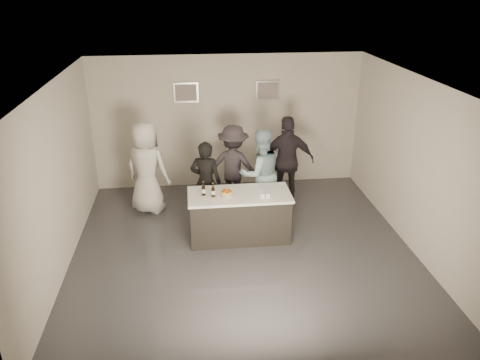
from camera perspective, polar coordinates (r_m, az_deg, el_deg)
The scene contains 19 objects.
floor at distance 8.48m, azimuth 0.39°, elevation -8.49°, with size 6.00×6.00×0.00m, color #3D3D42.
ceiling at distance 7.35m, azimuth 0.45°, elevation 11.77°, with size 6.00×6.00×0.00m, color white.
wall_back at distance 10.61m, azimuth -1.53°, elevation 7.08°, with size 6.00×0.04×3.00m, color beige.
wall_front at distance 5.18m, azimuth 4.46°, elevation -11.81°, with size 6.00×0.04×3.00m, color beige.
wall_left at distance 8.03m, azimuth -21.35°, elevation -0.08°, with size 0.04×6.00×3.00m, color beige.
wall_right at distance 8.66m, azimuth 20.54°, elevation 1.71°, with size 0.04×6.00×3.00m, color beige.
picture_left at distance 10.37m, azimuth -6.60°, elevation 10.55°, with size 0.54×0.04×0.44m, color #B2B2B7.
picture_right at distance 10.52m, azimuth 3.42°, elevation 10.84°, with size 0.54×0.04×0.44m, color #B2B2B7.
bar_counter at distance 8.65m, azimuth -0.08°, elevation -4.37°, with size 1.86×0.86×0.90m, color white.
cake at distance 8.36m, azimuth -1.65°, elevation -1.69°, with size 0.21×0.21×0.07m, color yellow.
beer_bottle_a at distance 8.36m, azimuth -4.47°, elevation -1.05°, with size 0.07×0.07×0.26m, color black.
beer_bottle_b at distance 8.30m, azimuth -3.30°, elevation -1.23°, with size 0.07×0.07×0.26m, color black.
tumbler_cluster at distance 8.35m, azimuth 3.04°, elevation -1.73°, with size 0.19×0.19×0.08m, color gold.
candles at distance 8.12m, azimuth -1.38°, elevation -2.76°, with size 0.24×0.08×0.01m, color pink.
person_main_black at distance 9.13m, azimuth -4.18°, elevation -0.24°, with size 0.61×0.40×1.66m, color black.
person_main_blue at distance 9.28m, azimuth 2.51°, elevation 0.79°, with size 0.89×0.69×1.83m, color #94B3C2.
person_guest_left at distance 9.64m, azimuth -11.29°, elevation 1.47°, with size 0.93×0.61×1.91m, color silver.
person_guest_right at distance 9.83m, azimuth 5.79°, elevation 2.30°, with size 1.13×0.47×1.93m, color #252127.
person_guest_back at distance 9.76m, azimuth -0.81°, elevation 1.73°, with size 1.13×0.65×1.75m, color #312B33.
Camera 1 is at (-0.87, -7.15, 4.48)m, focal length 35.00 mm.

